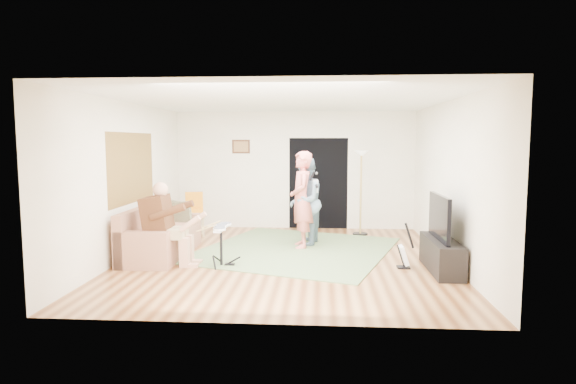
# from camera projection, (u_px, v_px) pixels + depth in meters

# --- Properties ---
(floor) EXTENTS (6.00, 6.00, 0.00)m
(floor) POSITION_uv_depth(u_px,v_px,m) (285.00, 259.00, 8.31)
(floor) COLOR brown
(floor) RESTS_ON ground
(walls) EXTENTS (5.50, 6.00, 2.70)m
(walls) POSITION_uv_depth(u_px,v_px,m) (285.00, 181.00, 8.17)
(walls) COLOR #EFE3CF
(walls) RESTS_ON floor
(ceiling) EXTENTS (6.00, 6.00, 0.00)m
(ceiling) POSITION_uv_depth(u_px,v_px,m) (285.00, 100.00, 8.03)
(ceiling) COLOR white
(ceiling) RESTS_ON walls
(window_blinds) EXTENTS (0.00, 2.05, 2.05)m
(window_blinds) POSITION_uv_depth(u_px,v_px,m) (132.00, 168.00, 8.53)
(window_blinds) COLOR olive
(window_blinds) RESTS_ON walls
(doorway) EXTENTS (2.10, 0.00, 2.10)m
(doorway) POSITION_uv_depth(u_px,v_px,m) (318.00, 183.00, 11.13)
(doorway) COLOR black
(doorway) RESTS_ON walls
(picture_frame) EXTENTS (0.42, 0.03, 0.32)m
(picture_frame) POSITION_uv_depth(u_px,v_px,m) (241.00, 147.00, 11.16)
(picture_frame) COLOR #3F2314
(picture_frame) RESTS_ON walls
(area_rug) EXTENTS (4.23, 4.38, 0.02)m
(area_rug) POSITION_uv_depth(u_px,v_px,m) (295.00, 250.00, 8.98)
(area_rug) COLOR #566E43
(area_rug) RESTS_ON floor
(sofa) EXTENTS (0.88, 2.13, 0.86)m
(sofa) POSITION_uv_depth(u_px,v_px,m) (157.00, 239.00, 8.55)
(sofa) COLOR #9F6A4F
(sofa) RESTS_ON floor
(drummer) EXTENTS (0.89, 0.50, 1.36)m
(drummer) POSITION_uv_depth(u_px,v_px,m) (168.00, 233.00, 7.85)
(drummer) COLOR #4E2A16
(drummer) RESTS_ON sofa
(drum_kit) EXTENTS (0.37, 0.66, 0.68)m
(drum_kit) POSITION_uv_depth(u_px,v_px,m) (221.00, 248.00, 7.81)
(drum_kit) COLOR black
(drum_kit) RESTS_ON floor
(singer) EXTENTS (0.54, 0.73, 1.84)m
(singer) POSITION_uv_depth(u_px,v_px,m) (301.00, 200.00, 9.10)
(singer) COLOR #DB695F
(singer) RESTS_ON floor
(microphone) EXTENTS (0.06, 0.06, 0.24)m
(microphone) POSITION_uv_depth(u_px,v_px,m) (312.00, 176.00, 9.04)
(microphone) COLOR black
(microphone) RESTS_ON singer
(guitarist) EXTENTS (0.78, 0.93, 1.72)m
(guitarist) POSITION_uv_depth(u_px,v_px,m) (305.00, 202.00, 9.32)
(guitarist) COLOR slate
(guitarist) RESTS_ON floor
(guitar_held) EXTENTS (0.14, 0.60, 0.26)m
(guitar_held) POSITION_uv_depth(u_px,v_px,m) (315.00, 186.00, 9.27)
(guitar_held) COLOR silver
(guitar_held) RESTS_ON guitarist
(guitar_spare) EXTENTS (0.26, 0.24, 0.73)m
(guitar_spare) POSITION_uv_depth(u_px,v_px,m) (404.00, 255.00, 7.67)
(guitar_spare) COLOR black
(guitar_spare) RESTS_ON floor
(torchiere_lamp) EXTENTS (0.33, 0.33, 1.82)m
(torchiere_lamp) POSITION_uv_depth(u_px,v_px,m) (361.00, 177.00, 10.35)
(torchiere_lamp) COLOR black
(torchiere_lamp) RESTS_ON floor
(dining_chair) EXTENTS (0.49, 0.51, 0.93)m
(dining_chair) POSITION_uv_depth(u_px,v_px,m) (195.00, 220.00, 10.36)
(dining_chair) COLOR #CDBC85
(dining_chair) RESTS_ON floor
(tv_cabinet) EXTENTS (0.40, 1.40, 0.50)m
(tv_cabinet) POSITION_uv_depth(u_px,v_px,m) (441.00, 255.00, 7.51)
(tv_cabinet) COLOR black
(tv_cabinet) RESTS_ON floor
(television) EXTENTS (0.06, 1.16, 0.69)m
(television) POSITION_uv_depth(u_px,v_px,m) (439.00, 217.00, 7.45)
(television) COLOR black
(television) RESTS_ON tv_cabinet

